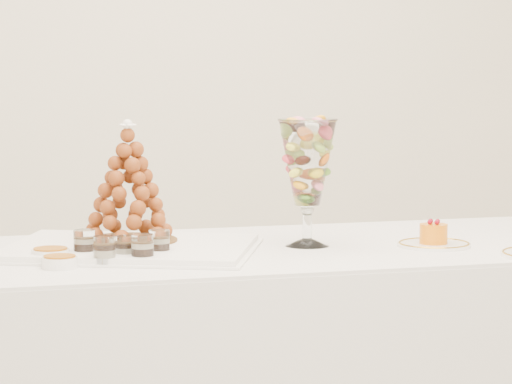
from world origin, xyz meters
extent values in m
cube|color=white|center=(0.00, 2.00, 1.40)|extent=(4.50, 0.04, 2.80)
cube|color=white|center=(-0.02, 0.14, 0.79)|extent=(2.13, 0.96, 0.01)
cube|color=white|center=(-0.34, 0.15, 0.81)|extent=(0.78, 0.68, 0.02)
cylinder|color=white|center=(0.16, 0.15, 0.81)|extent=(0.13, 0.13, 0.02)
cylinder|color=white|center=(0.16, 0.15, 0.86)|extent=(0.03, 0.03, 0.09)
sphere|color=white|center=(0.16, 0.15, 0.91)|extent=(0.04, 0.04, 0.04)
cylinder|color=white|center=(0.51, 0.06, 0.80)|extent=(0.21, 0.21, 0.01)
cylinder|color=white|center=(-0.47, 0.06, 0.84)|extent=(0.07, 0.07, 0.08)
cylinder|color=white|center=(-0.37, 0.00, 0.83)|extent=(0.05, 0.05, 0.07)
cylinder|color=white|center=(-0.28, 0.03, 0.84)|extent=(0.06, 0.06, 0.08)
cylinder|color=white|center=(-0.43, -0.06, 0.84)|extent=(0.06, 0.06, 0.08)
cylinder|color=white|center=(-0.33, -0.06, 0.84)|extent=(0.07, 0.07, 0.08)
cylinder|color=white|center=(-0.56, 0.04, 0.81)|extent=(0.10, 0.10, 0.03)
cylinder|color=white|center=(-0.55, -0.07, 0.81)|extent=(0.09, 0.09, 0.03)
cylinder|color=brown|center=(-0.34, 0.21, 0.82)|extent=(0.27, 0.27, 0.01)
cone|color=brown|center=(-0.34, 0.21, 0.99)|extent=(0.28, 0.28, 0.33)
sphere|color=white|center=(-0.34, 0.21, 1.14)|extent=(0.03, 0.03, 0.03)
cylinder|color=orange|center=(0.51, 0.06, 0.84)|extent=(0.08, 0.08, 0.06)
sphere|color=maroon|center=(0.52, 0.06, 0.87)|extent=(0.01, 0.01, 0.01)
sphere|color=maroon|center=(0.50, 0.07, 0.87)|extent=(0.01, 0.01, 0.01)
sphere|color=maroon|center=(0.49, 0.05, 0.87)|extent=(0.01, 0.01, 0.01)
sphere|color=maroon|center=(0.51, 0.04, 0.87)|extent=(0.01, 0.01, 0.01)
camera|label=1|loc=(-0.70, -3.15, 1.33)|focal=85.00mm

